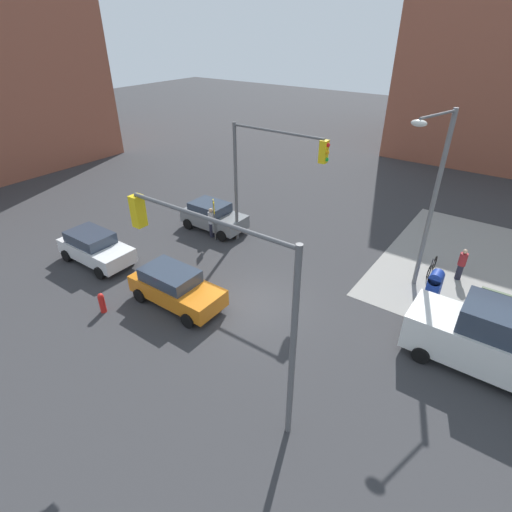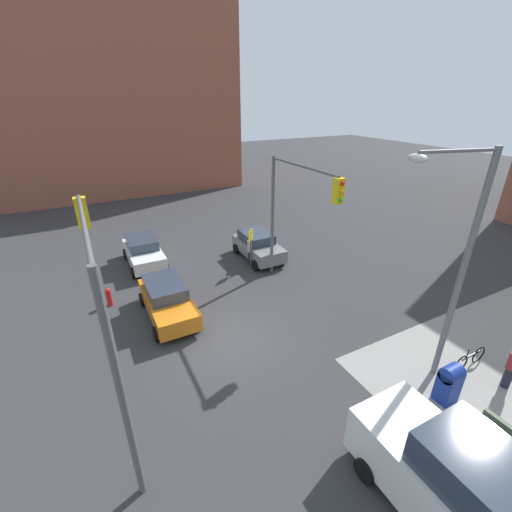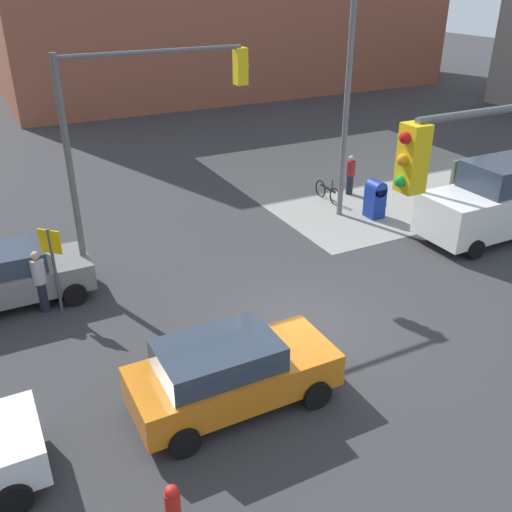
{
  "view_description": "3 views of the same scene",
  "coord_description": "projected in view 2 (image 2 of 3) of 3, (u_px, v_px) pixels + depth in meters",
  "views": [
    {
      "loc": [
        8.27,
        -11.42,
        10.81
      ],
      "look_at": [
        -0.55,
        0.85,
        1.9
      ],
      "focal_mm": 28.0,
      "sensor_mm": 36.0,
      "label": 1
    },
    {
      "loc": [
        10.64,
        -4.42,
        9.23
      ],
      "look_at": [
        -2.17,
        2.28,
        2.41
      ],
      "focal_mm": 24.0,
      "sensor_mm": 36.0,
      "label": 2
    },
    {
      "loc": [
        -6.74,
        -10.53,
        8.27
      ],
      "look_at": [
        -1.23,
        0.18,
        2.22
      ],
      "focal_mm": 40.0,
      "sensor_mm": 36.0,
      "label": 3
    }
  ],
  "objects": [
    {
      "name": "ground_plane",
      "position": [
        232.0,
        338.0,
        14.32
      ],
      "size": [
        120.0,
        120.0,
        0.0
      ],
      "primitive_type": "plane",
      "color": "#333335"
    },
    {
      "name": "building_brick_west",
      "position": [
        85.0,
        100.0,
        35.37
      ],
      "size": [
        16.0,
        28.0,
        17.43
      ],
      "color": "#93513D",
      "rests_on": "ground"
    },
    {
      "name": "traffic_signal_nw_corner",
      "position": [
        295.0,
        202.0,
        16.2
      ],
      "size": [
        5.36,
        0.36,
        6.5
      ],
      "color": "#59595B",
      "rests_on": "ground"
    },
    {
      "name": "traffic_signal_se_corner",
      "position": [
        99.0,
        294.0,
        8.68
      ],
      "size": [
        5.96,
        0.36,
        6.5
      ],
      "color": "#59595B",
      "rests_on": "ground"
    },
    {
      "name": "street_lamp_corner",
      "position": [
        457.0,
        258.0,
        10.51
      ],
      "size": [
        1.04,
        2.59,
        8.0
      ],
      "color": "slate",
      "rests_on": "ground"
    },
    {
      "name": "warning_sign_two_way",
      "position": [
        251.0,
        242.0,
        19.47
      ],
      "size": [
        0.48,
        0.48,
        2.4
      ],
      "color": "#4C4C4C",
      "rests_on": "ground"
    },
    {
      "name": "mailbox_blue",
      "position": [
        449.0,
        382.0,
        11.12
      ],
      "size": [
        0.56,
        0.64,
        1.43
      ],
      "color": "navy",
      "rests_on": "ground"
    },
    {
      "name": "fire_hydrant",
      "position": [
        109.0,
        297.0,
        16.36
      ],
      "size": [
        0.26,
        0.26,
        0.94
      ],
      "color": "red",
      "rests_on": "ground"
    },
    {
      "name": "sedan_orange",
      "position": [
        167.0,
        299.0,
        15.49
      ],
      "size": [
        4.33,
        2.02,
        1.62
      ],
      "color": "orange",
      "rests_on": "ground"
    },
    {
      "name": "hatchback_gray",
      "position": [
        258.0,
        246.0,
        21.01
      ],
      "size": [
        3.89,
        2.02,
        1.62
      ],
      "color": "slate",
      "rests_on": "ground"
    },
    {
      "name": "sedan_white",
      "position": [
        143.0,
        251.0,
        20.24
      ],
      "size": [
        4.13,
        2.02,
        1.62
      ],
      "color": "white",
      "rests_on": "ground"
    },
    {
      "name": "van_white_delivery",
      "position": [
        471.0,
        499.0,
        7.43
      ],
      "size": [
        5.4,
        2.32,
        2.62
      ],
      "color": "white",
      "rests_on": "ground"
    },
    {
      "name": "pedestrian_crossing",
      "position": [
        250.0,
        250.0,
        20.16
      ],
      "size": [
        0.36,
        0.36,
        1.78
      ],
      "rotation": [
        0.0,
        0.0,
        2.83
      ],
      "color": "#B2B2B7",
      "rests_on": "ground"
    },
    {
      "name": "pedestrian_waiting",
      "position": [
        512.0,
        367.0,
        11.61
      ],
      "size": [
        0.36,
        0.36,
        1.64
      ],
      "rotation": [
        0.0,
        0.0,
        3.14
      ],
      "color": "maroon",
      "rests_on": "ground"
    },
    {
      "name": "bicycle_leaning_on_fence",
      "position": [
        470.0,
        359.0,
        12.7
      ],
      "size": [
        0.05,
        1.75,
        0.97
      ],
      "color": "black",
      "rests_on": "ground"
    }
  ]
}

